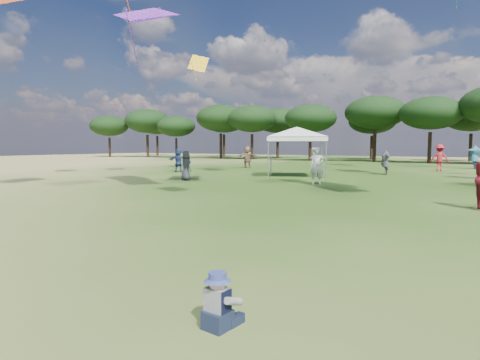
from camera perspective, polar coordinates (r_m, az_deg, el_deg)
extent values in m
cylinder|color=black|center=(67.71, -18.04, 4.45)|extent=(0.35, 0.35, 3.09)
ellipsoid|color=black|center=(67.78, -18.12, 7.33)|extent=(6.01, 6.01, 3.24)
cylinder|color=black|center=(64.52, -13.00, 4.74)|extent=(0.40, 0.40, 3.51)
ellipsoid|color=black|center=(64.63, -13.07, 8.17)|extent=(6.82, 6.82, 3.68)
cylinder|color=black|center=(60.55, -9.04, 4.52)|extent=(0.33, 0.33, 2.92)
ellipsoid|color=black|center=(60.62, -9.08, 7.56)|extent=(5.67, 5.67, 3.06)
cylinder|color=black|center=(55.89, -2.74, 4.84)|extent=(0.40, 0.40, 3.49)
ellipsoid|color=black|center=(56.01, -2.75, 8.77)|extent=(6.79, 6.79, 3.66)
cylinder|color=black|center=(52.91, 1.71, 4.74)|extent=(0.38, 0.38, 3.32)
ellipsoid|color=black|center=(53.03, 1.72, 8.69)|extent=(6.44, 6.44, 3.47)
cylinder|color=black|center=(48.59, 9.93, 4.55)|extent=(0.36, 0.36, 3.14)
ellipsoid|color=black|center=(48.69, 9.99, 8.62)|extent=(6.11, 6.11, 3.29)
cylinder|color=black|center=(47.90, 18.57, 4.55)|extent=(0.40, 0.40, 3.46)
ellipsoid|color=black|center=(48.04, 18.70, 9.10)|extent=(6.73, 6.73, 3.63)
cylinder|color=black|center=(45.74, 25.35, 4.17)|extent=(0.37, 0.37, 3.21)
ellipsoid|color=black|center=(45.86, 25.52, 8.58)|extent=(6.24, 6.24, 3.36)
cylinder|color=black|center=(75.03, -11.66, 4.80)|extent=(0.41, 0.41, 3.56)
ellipsoid|color=black|center=(75.13, -11.71, 7.79)|extent=(6.92, 6.92, 3.73)
cylinder|color=black|center=(65.55, -2.28, 4.91)|extent=(0.41, 0.41, 3.62)
ellipsoid|color=black|center=(65.67, -2.29, 8.39)|extent=(7.03, 7.03, 3.79)
cylinder|color=black|center=(58.45, 5.38, 4.77)|extent=(0.39, 0.39, 3.37)
ellipsoid|color=black|center=(58.56, 5.40, 8.40)|extent=(6.54, 6.54, 3.53)
cylinder|color=black|center=(55.69, 18.19, 4.40)|extent=(0.36, 0.36, 3.11)
ellipsoid|color=black|center=(55.77, 18.29, 7.92)|extent=(6.05, 6.05, 3.26)
cylinder|color=black|center=(53.38, 29.94, 4.02)|extent=(0.37, 0.37, 3.20)
ellipsoid|color=black|center=(53.48, 30.10, 7.79)|extent=(6.21, 6.21, 3.35)
cylinder|color=gray|center=(22.45, 4.03, 3.10)|extent=(0.06, 0.06, 2.27)
cylinder|color=gray|center=(22.49, 12.14, 3.01)|extent=(0.06, 0.06, 2.27)
cylinder|color=gray|center=(25.61, 4.44, 3.33)|extent=(0.06, 0.06, 2.27)
cylinder|color=gray|center=(25.65, 11.55, 3.24)|extent=(0.06, 0.06, 2.27)
cube|color=silver|center=(23.99, 8.07, 5.77)|extent=(4.41, 4.41, 0.25)
pyramid|color=silver|center=(24.01, 8.09, 7.50)|extent=(6.18, 6.18, 0.60)
cube|color=#161D32|center=(4.30, -3.20, -19.22)|extent=(0.27, 0.27, 0.19)
cube|color=#161D32|center=(4.49, -2.48, -18.74)|extent=(0.11, 0.23, 0.10)
cube|color=#161D32|center=(4.39, -0.70, -19.29)|extent=(0.11, 0.23, 0.10)
cube|color=white|center=(4.21, -3.21, -16.64)|extent=(0.25, 0.19, 0.25)
cylinder|color=white|center=(4.35, -4.18, -15.92)|extent=(0.10, 0.24, 0.15)
cylinder|color=white|center=(4.17, -0.93, -16.86)|extent=(0.10, 0.24, 0.15)
sphere|color=#E0B293|center=(4.16, -3.22, -14.49)|extent=(0.17, 0.17, 0.17)
cone|color=#414898|center=(4.14, -3.23, -13.98)|extent=(0.28, 0.28, 0.03)
cylinder|color=#414898|center=(4.13, -3.23, -13.46)|extent=(0.18, 0.18, 0.07)
imported|color=#BBBAB0|center=(19.39, 10.90, 1.99)|extent=(0.76, 0.65, 1.76)
imported|color=silver|center=(33.93, 10.40, 3.17)|extent=(0.80, 0.93, 1.68)
imported|color=#333338|center=(21.39, -7.69, 2.04)|extent=(0.90, 0.76, 1.57)
imported|color=brown|center=(32.82, 1.04, 3.32)|extent=(1.78, 1.13, 1.83)
imported|color=#A81C25|center=(32.34, 26.53, 2.85)|extent=(1.24, 0.72, 1.92)
imported|color=#444449|center=(26.94, 19.95, 2.38)|extent=(1.11, 1.99, 1.56)
imported|color=#24566D|center=(36.20, 30.35, 2.85)|extent=(1.61, 2.37, 1.90)
imported|color=navy|center=(28.10, -8.73, 2.78)|extent=(1.57, 1.09, 1.63)
plane|color=purple|center=(18.12, -13.27, 21.93)|extent=(3.27, 2.91, 1.64)
plane|color=gold|center=(30.12, -5.92, 16.19)|extent=(1.63, 1.82, 1.57)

